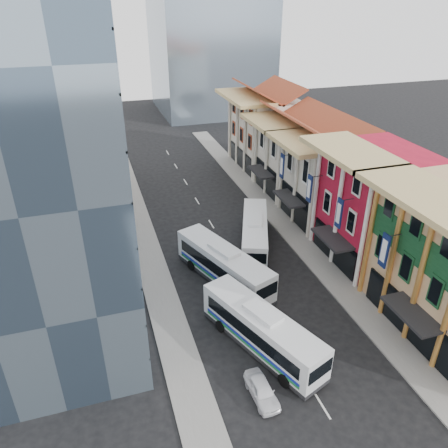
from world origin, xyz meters
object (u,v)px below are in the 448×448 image
object	(u,v)px
office_tower	(34,144)
sedan_left	(262,390)
bus_left_near	(262,329)
bus_right	(255,233)
bus_left_far	(224,265)

from	to	relation	value
office_tower	sedan_left	distance (m)	25.21
bus_left_near	bus_right	xyz separation A→B (m)	(5.09, 14.74, -0.06)
bus_left_far	bus_right	bearing A→B (deg)	24.00
office_tower	bus_left_near	world-z (taller)	office_tower
bus_left_near	bus_left_far	xyz separation A→B (m)	(-0.11, 9.60, 0.04)
bus_left_far	sedan_left	xyz separation A→B (m)	(-1.66, -14.13, -1.30)
office_tower	bus_left_far	xyz separation A→B (m)	(14.89, -1.82, -13.04)
office_tower	bus_right	bearing A→B (deg)	9.38
bus_right	bus_left_far	bearing A→B (deg)	-114.00
bus_right	bus_left_near	bearing A→B (deg)	-87.74
bus_left_far	office_tower	bearing A→B (deg)	152.32
office_tower	bus_left_near	size ratio (longest dim) A/B	2.51
bus_left_near	bus_left_far	distance (m)	9.60
bus_left_near	bus_right	distance (m)	15.59
bus_left_far	sedan_left	distance (m)	14.29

